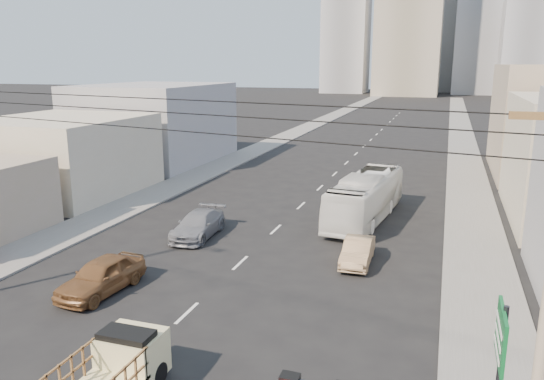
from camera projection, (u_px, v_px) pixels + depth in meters
The scene contains 17 objects.
sidewalk_left at pixel (303, 129), 82.80m from camera, with size 3.50×180.00×0.12m, color slate.
sidewalk_right at pixel (461, 136), 75.62m from camera, with size 3.50×180.00×0.12m, color slate.
lane_dashes at pixel (360, 150), 63.53m from camera, with size 0.15×104.00×0.01m.
flatbed_pickup at pixel (112, 369), 15.99m from camera, with size 1.95×4.41×1.90m.
city_bus at pixel (366, 197), 34.80m from camera, with size 2.58×11.01×3.07m, color white.
sedan_brown at pixel (101, 276), 23.80m from camera, with size 1.87×4.66×1.59m, color brown.
sedan_tan at pixel (358, 251), 27.30m from camera, with size 1.39×3.98×1.31m, color tan.
sedan_grey at pixel (198, 225), 31.56m from camera, with size 2.04×5.02×1.46m, color gray.
green_sign at pixel (499, 358), 11.69m from camera, with size 0.18×1.60×5.00m.
utility_pole at pixel (541, 361), 8.95m from camera, with size 1.80×0.24×10.00m.
overhead_wires at pixel (60, 107), 13.89m from camera, with size 23.01×5.02×0.72m.
bldg_left_mid at pixel (63, 156), 41.86m from camera, with size 11.00×12.00×6.00m, color beige.
bldg_left_far at pixel (155, 123), 55.63m from camera, with size 12.00×16.00×8.00m, color #969698.
midrise_ne at pixel (481, 33), 175.26m from camera, with size 16.00×16.00×40.00m, color gray.
midrise_nw at pixel (346, 43), 184.78m from camera, with size 15.00×15.00×34.00m, color gray.
midrise_back at pixel (444, 30), 192.31m from camera, with size 18.00×18.00×44.00m, color #969698.
midrise_east at pixel (526, 50), 154.52m from camera, with size 14.00×14.00×28.00m, color gray.
Camera 1 is at (9.70, -10.05, 10.08)m, focal length 35.00 mm.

